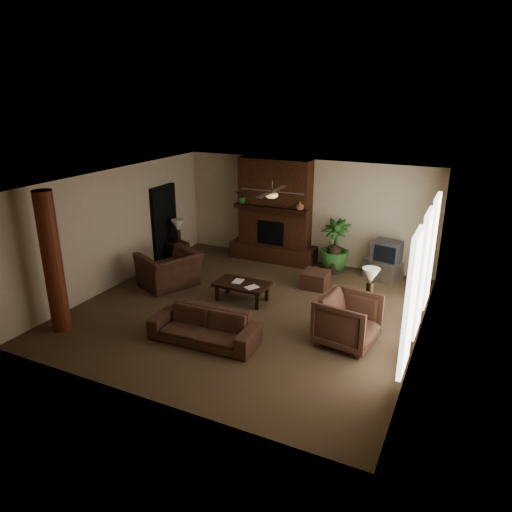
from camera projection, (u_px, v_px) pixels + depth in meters
The scene contains 23 objects.
room_shell at pixel (248, 248), 9.80m from camera, with size 7.00×7.00×7.00m.
fireplace at pixel (274, 219), 12.95m from camera, with size 2.40×0.70×2.80m.
windows at pixel (422, 274), 8.58m from camera, with size 0.08×3.65×2.35m.
log_column at pixel (53, 263), 8.97m from camera, with size 0.36×0.36×2.80m, color maroon.
doorway at pixel (165, 224), 12.85m from camera, with size 0.10×1.00×2.10m, color black.
ceiling_fan at pixel (272, 194), 9.52m from camera, with size 1.35×1.35×0.37m.
sofa at pixel (204, 322), 8.84m from camera, with size 2.07×0.60×0.81m, color #44291D.
armchair_left at pixel (169, 264), 11.31m from camera, with size 1.30×0.84×1.14m, color #44291D.
armchair_right at pixel (348, 318), 8.71m from camera, with size 1.02×0.95×1.05m, color #44291D.
coffee_table at pixel (242, 285), 10.56m from camera, with size 1.20×0.70×0.43m.
ottoman at pixel (315, 279), 11.35m from camera, with size 0.60×0.60×0.40m, color #44291D.
tv_stand at pixel (383, 270), 11.82m from camera, with size 0.85×0.50×0.50m, color #BDBDC0.
tv at pixel (387, 251), 11.59m from camera, with size 0.73×0.64×0.52m.
floor_vase at pixel (334, 257), 12.18m from camera, with size 0.34×0.34×0.77m.
floor_plant at pixel (334, 257), 12.32m from camera, with size 0.77×1.38×0.77m, color #2A5622.
side_table_left at pixel (177, 252), 13.01m from camera, with size 0.50×0.50×0.55m, color black.
lamp_left at pixel (178, 227), 12.78m from camera, with size 0.39×0.39×0.65m.
side_table_right at pixel (367, 312), 9.53m from camera, with size 0.50×0.50×0.55m, color black.
lamp_right at pixel (371, 278), 9.32m from camera, with size 0.45×0.45×0.65m.
mantel_plant at pixel (243, 197), 12.94m from camera, with size 0.38×0.42×0.33m, color #2A5622.
mantel_vase at pixel (300, 206), 12.19m from camera, with size 0.22×0.23×0.22m, color #91563A.
book_a at pixel (233, 275), 10.59m from camera, with size 0.22×0.03×0.29m, color #999999.
book_b at pixel (249, 280), 10.32m from camera, with size 0.21×0.02×0.29m, color #999999.
Camera 1 is at (4.18, -8.31, 4.52)m, focal length 33.14 mm.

